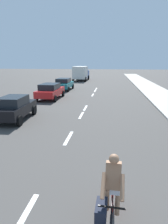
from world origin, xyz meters
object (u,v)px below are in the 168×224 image
object	(u,v)px
parked_car_red	(50,91)
parked_car_teal	(64,84)
delivery_truck	(81,73)
parked_car_black	(15,107)
cyclist	(110,196)

from	to	relation	value
parked_car_red	parked_car_teal	xyz separation A→B (m)	(-0.13, 6.36, -0.00)
parked_car_teal	delivery_truck	bearing A→B (deg)	89.22
parked_car_black	delivery_truck	size ratio (longest dim) A/B	0.62
delivery_truck	cyclist	bearing A→B (deg)	-78.79
parked_car_red	delivery_truck	world-z (taller)	delivery_truck
cyclist	delivery_truck	xyz separation A→B (m)	(-6.04, 34.81, 0.67)
cyclist	delivery_truck	distance (m)	35.33
parked_car_red	delivery_truck	size ratio (longest dim) A/B	0.71
cyclist	parked_car_teal	world-z (taller)	cyclist
cyclist	parked_car_red	distance (m)	16.35
parked_car_black	parked_car_red	size ratio (longest dim) A/B	0.88
parked_car_red	parked_car_teal	distance (m)	6.36
parked_car_black	parked_car_teal	xyz separation A→B (m)	(-0.08, 13.77, 0.01)
parked_car_teal	delivery_truck	size ratio (longest dim) A/B	0.69
parked_car_teal	delivery_truck	xyz separation A→B (m)	(0.27, 13.30, 0.66)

